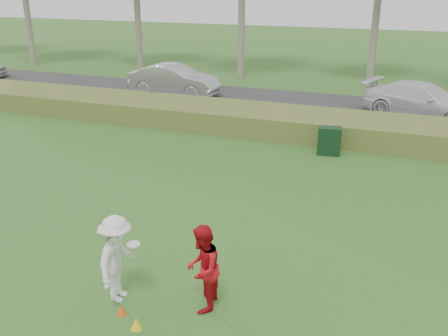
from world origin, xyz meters
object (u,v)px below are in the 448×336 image
at_px(cone_orange, 121,310).
at_px(car_right, 423,101).
at_px(car_mid, 174,80).
at_px(player_white, 117,259).
at_px(utility_cabinet, 329,141).
at_px(player_red, 203,269).
at_px(cone_yellow, 136,324).

relative_size(cone_orange, car_right, 0.04).
distance_m(cone_orange, car_mid, 19.23).
xyz_separation_m(player_white, utility_cabinet, (2.46, 10.42, -0.40)).
bearing_deg(player_red, utility_cabinet, 166.09).
xyz_separation_m(player_red, car_mid, (-8.85, 16.93, -0.01)).
height_order(player_red, car_right, player_red).
bearing_deg(cone_yellow, player_white, 137.79).
xyz_separation_m(cone_orange, car_mid, (-7.46, 17.70, 0.79)).
distance_m(player_white, car_mid, 18.67).
distance_m(player_red, car_mid, 19.11).
relative_size(cone_yellow, car_right, 0.04).
bearing_deg(player_red, cone_orange, -70.75).
relative_size(cone_orange, utility_cabinet, 0.19).
xyz_separation_m(player_red, cone_yellow, (-0.91, -1.04, -0.77)).
bearing_deg(cone_orange, car_mid, 112.85).
xyz_separation_m(car_mid, car_right, (12.80, -0.31, -0.04)).
bearing_deg(cone_yellow, car_right, 74.64).
bearing_deg(car_right, player_white, -179.12).
xyz_separation_m(player_red, utility_cabinet, (0.76, 10.11, -0.37)).
distance_m(cone_yellow, car_mid, 19.66).
xyz_separation_m(cone_yellow, car_mid, (-7.95, 17.97, 0.77)).
bearing_deg(car_right, cone_yellow, -176.03).
bearing_deg(car_mid, utility_cabinet, -123.33).
distance_m(cone_yellow, car_right, 18.33).
relative_size(player_red, car_mid, 0.36).
bearing_deg(utility_cabinet, cone_yellow, -107.48).
bearing_deg(player_red, player_white, -89.22).
xyz_separation_m(player_white, cone_orange, (0.31, -0.46, -0.82)).
bearing_deg(car_mid, player_white, -155.44).
xyz_separation_m(cone_orange, cone_yellow, (0.49, -0.27, 0.02)).
bearing_deg(cone_orange, utility_cabinet, 78.81).
bearing_deg(player_red, car_right, 157.03).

